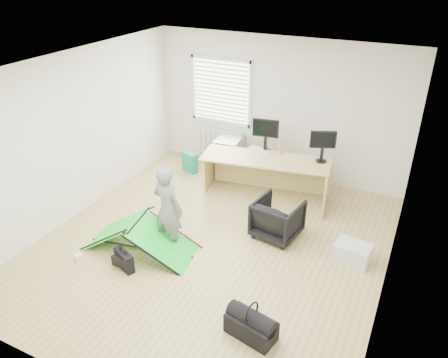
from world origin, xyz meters
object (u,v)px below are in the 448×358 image
at_px(person, 168,209).
at_px(duffel_bag, 251,327).
at_px(thermos, 280,146).
at_px(monitor_left, 265,139).
at_px(office_chair, 277,219).
at_px(kite, 140,235).
at_px(filing_cabinet, 229,155).
at_px(desk, 265,178).
at_px(laptop_bag, 124,260).
at_px(storage_crate, 352,252).
at_px(monitor_right, 322,151).

xyz_separation_m(person, duffel_bag, (1.78, -1.05, -0.56)).
relative_size(thermos, duffel_bag, 0.47).
distance_m(monitor_left, office_chair, 1.71).
bearing_deg(person, kite, 39.42).
relative_size(monitor_left, office_chair, 0.69).
relative_size(monitor_left, kite, 0.28).
bearing_deg(monitor_left, filing_cabinet, 149.31).
bearing_deg(thermos, desk, -115.43).
bearing_deg(office_chair, kite, 44.84).
height_order(person, laptop_bag, person).
bearing_deg(desk, kite, -125.15).
xyz_separation_m(person, storage_crate, (2.55, 0.90, -0.55)).
relative_size(storage_crate, duffel_bag, 0.84).
relative_size(desk, laptop_bag, 6.03).
height_order(desk, monitor_right, monitor_right).
distance_m(desk, thermos, 0.63).
height_order(office_chair, duffel_bag, office_chair).
distance_m(filing_cabinet, kite, 2.97).
relative_size(desk, monitor_left, 4.79).
bearing_deg(office_chair, duffel_bag, 110.86).
distance_m(monitor_right, kite, 3.37).
height_order(filing_cabinet, monitor_left, monitor_left).
relative_size(thermos, office_chair, 0.41).
height_order(desk, storage_crate, desk).
relative_size(kite, duffel_bag, 2.82).
distance_m(filing_cabinet, duffel_bag, 4.33).
distance_m(office_chair, laptop_bag, 2.40).
height_order(monitor_right, thermos, monitor_right).
relative_size(monitor_left, person, 0.34).
bearing_deg(kite, office_chair, 25.66).
xyz_separation_m(monitor_left, laptop_bag, (-0.89, -3.09, -0.86)).
relative_size(monitor_right, office_chair, 0.64).
xyz_separation_m(thermos, duffel_bag, (0.91, -3.44, -0.78)).
height_order(desk, monitor_left, monitor_left).
bearing_deg(thermos, storage_crate, -41.58).
relative_size(filing_cabinet, kite, 0.44).
bearing_deg(thermos, monitor_right, -0.65).
bearing_deg(office_chair, thermos, -61.76).
xyz_separation_m(office_chair, person, (-1.34, -1.01, 0.38)).
height_order(desk, laptop_bag, desk).
bearing_deg(thermos, filing_cabinet, 163.69).
height_order(storage_crate, laptop_bag, same).
bearing_deg(monitor_left, office_chair, -69.74).
height_order(thermos, laptop_bag, thermos).
distance_m(monitor_left, thermos, 0.30).
bearing_deg(kite, monitor_right, 42.49).
bearing_deg(desk, monitor_left, 103.04).
bearing_deg(storage_crate, monitor_right, 121.97).
relative_size(office_chair, person, 0.50).
relative_size(monitor_left, laptop_bag, 1.26).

